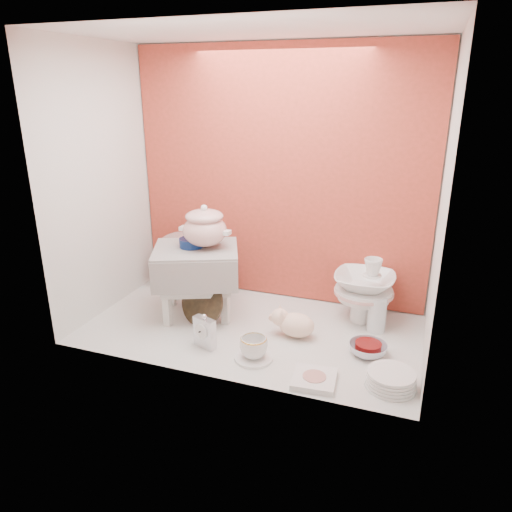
# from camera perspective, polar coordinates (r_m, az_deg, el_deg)

# --- Properties ---
(ground) EXTENTS (1.80, 1.80, 0.00)m
(ground) POSITION_cam_1_polar(r_m,az_deg,el_deg) (2.67, -0.56, -8.61)
(ground) COLOR silver
(ground) RESTS_ON ground
(niche_shell) EXTENTS (1.86, 1.03, 1.53)m
(niche_shell) POSITION_cam_1_polar(r_m,az_deg,el_deg) (2.54, 0.81, 12.10)
(niche_shell) COLOR #C74031
(niche_shell) RESTS_ON ground
(step_stool) EXTENTS (0.58, 0.55, 0.41)m
(step_stool) POSITION_cam_1_polar(r_m,az_deg,el_deg) (2.77, -7.03, -3.05)
(step_stool) COLOR silver
(step_stool) RESTS_ON ground
(soup_tureen) EXTENTS (0.31, 0.31, 0.25)m
(soup_tureen) POSITION_cam_1_polar(r_m,az_deg,el_deg) (2.67, -6.13, 3.56)
(soup_tureen) COLOR white
(soup_tureen) RESTS_ON step_stool
(cobalt_bowl) EXTENTS (0.17, 0.17, 0.05)m
(cobalt_bowl) POSITION_cam_1_polar(r_m,az_deg,el_deg) (2.71, -7.71, 1.59)
(cobalt_bowl) COLOR #0B1F54
(cobalt_bowl) RESTS_ON step_stool
(floral_platter) EXTENTS (0.39, 0.16, 0.38)m
(floral_platter) POSITION_cam_1_polar(r_m,az_deg,el_deg) (3.14, -8.90, -0.56)
(floral_platter) COLOR silver
(floral_platter) RESTS_ON ground
(blue_white_vase) EXTENTS (0.30, 0.30, 0.26)m
(blue_white_vase) POSITION_cam_1_polar(r_m,az_deg,el_deg) (3.07, -5.37, -2.16)
(blue_white_vase) COLOR silver
(blue_white_vase) RESTS_ON ground
(lacquer_tray) EXTENTS (0.29, 0.17, 0.26)m
(lacquer_tray) POSITION_cam_1_polar(r_m,az_deg,el_deg) (2.68, -6.46, -5.49)
(lacquer_tray) COLOR black
(lacquer_tray) RESTS_ON ground
(mantel_clock) EXTENTS (0.13, 0.08, 0.18)m
(mantel_clock) POSITION_cam_1_polar(r_m,az_deg,el_deg) (2.47, -6.14, -8.87)
(mantel_clock) COLOR silver
(mantel_clock) RESTS_ON ground
(plush_pig) EXTENTS (0.29, 0.24, 0.14)m
(plush_pig) POSITION_cam_1_polar(r_m,az_deg,el_deg) (2.56, 4.85, -8.14)
(plush_pig) COLOR beige
(plush_pig) RESTS_ON ground
(teacup_saucer) EXTENTS (0.25, 0.25, 0.01)m
(teacup_saucer) POSITION_cam_1_polar(r_m,az_deg,el_deg) (2.39, -0.27, -12.02)
(teacup_saucer) COLOR white
(teacup_saucer) RESTS_ON ground
(gold_rim_teacup) EXTENTS (0.18, 0.18, 0.11)m
(gold_rim_teacup) POSITION_cam_1_polar(r_m,az_deg,el_deg) (2.36, -0.27, -10.79)
(gold_rim_teacup) COLOR white
(gold_rim_teacup) RESTS_ON teacup_saucer
(lattice_dish) EXTENTS (0.21, 0.21, 0.03)m
(lattice_dish) POSITION_cam_1_polar(r_m,az_deg,el_deg) (2.25, 6.95, -14.35)
(lattice_dish) COLOR white
(lattice_dish) RESTS_ON ground
(dinner_plate_stack) EXTENTS (0.26, 0.26, 0.07)m
(dinner_plate_stack) POSITION_cam_1_polar(r_m,az_deg,el_deg) (2.27, 15.76, -13.95)
(dinner_plate_stack) COLOR white
(dinner_plate_stack) RESTS_ON ground
(crystal_bowl) EXTENTS (0.25, 0.25, 0.06)m
(crystal_bowl) POSITION_cam_1_polar(r_m,az_deg,el_deg) (2.48, 13.18, -10.76)
(crystal_bowl) COLOR silver
(crystal_bowl) RESTS_ON ground
(clear_glass_vase) EXTENTS (0.10, 0.10, 0.20)m
(clear_glass_vase) POSITION_cam_1_polar(r_m,az_deg,el_deg) (2.68, 14.20, -6.76)
(clear_glass_vase) COLOR silver
(clear_glass_vase) RESTS_ON ground
(porcelain_tower) EXTENTS (0.42, 0.42, 0.38)m
(porcelain_tower) POSITION_cam_1_polar(r_m,az_deg,el_deg) (2.75, 12.73, -3.89)
(porcelain_tower) COLOR white
(porcelain_tower) RESTS_ON ground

